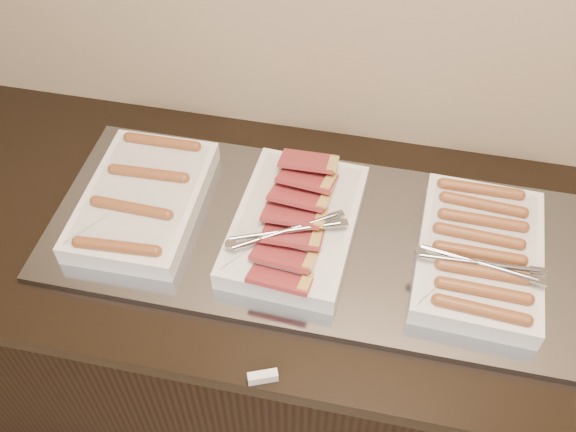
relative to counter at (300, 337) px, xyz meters
The scene contains 6 objects.
counter is the anchor object (origin of this frame).
warming_tray 0.46m from the counter, ahead, with size 1.20×0.50×0.02m, color gray.
dish_left 0.62m from the counter, behind, with size 0.26×0.39×0.07m.
dish_center 0.50m from the counter, 168.96° to the right, with size 0.28×0.42×0.09m.
dish_right 0.63m from the counter, ahead, with size 0.28×0.40×0.08m.
label_holder 0.58m from the counter, 91.17° to the right, with size 0.06×0.02×0.02m, color silver.
Camera 1 is at (0.16, 1.23, 2.05)m, focal length 40.00 mm.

